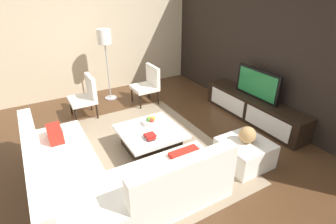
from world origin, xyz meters
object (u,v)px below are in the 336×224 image
(floor_lamp, at_px, (105,42))
(ottoman, at_px, (244,153))
(sectional_couch, at_px, (103,177))
(accent_chair_near, at_px, (86,94))
(media_console, at_px, (253,109))
(book_stack, at_px, (150,136))
(accent_chair_far, at_px, (148,83))
(fruit_bowl, at_px, (151,121))
(coffee_table, at_px, (151,139))
(decorative_ball, at_px, (247,135))
(television, at_px, (257,84))

(floor_lamp, distance_m, ottoman, 3.81)
(sectional_couch, bearing_deg, accent_chair_near, 170.12)
(accent_chair_near, height_order, ottoman, accent_chair_near)
(sectional_couch, height_order, accent_chair_near, accent_chair_near)
(media_console, xyz_separation_m, book_stack, (0.13, -2.42, 0.17))
(floor_lamp, bearing_deg, accent_chair_far, 47.29)
(media_console, height_order, accent_chair_far, accent_chair_far)
(floor_lamp, relative_size, ottoman, 2.35)
(sectional_couch, xyz_separation_m, fruit_bowl, (-0.79, 1.11, 0.16))
(accent_chair_near, distance_m, book_stack, 2.06)
(coffee_table, height_order, ottoman, ottoman)
(sectional_couch, bearing_deg, accent_chair_far, 142.28)
(decorative_ball, height_order, book_stack, decorative_ball)
(floor_lamp, height_order, ottoman, floor_lamp)
(sectional_couch, distance_m, decorative_ball, 2.17)
(media_console, xyz_separation_m, decorative_ball, (0.97, -1.20, 0.28))
(floor_lamp, distance_m, accent_chair_far, 1.32)
(sectional_couch, xyz_separation_m, accent_chair_far, (-2.37, 1.83, 0.21))
(television, relative_size, accent_chair_near, 1.18)
(decorative_ball, bearing_deg, coffee_table, -134.35)
(television, relative_size, decorative_ball, 4.03)
(ottoman, bearing_deg, sectional_couch, -102.43)
(accent_chair_near, bearing_deg, coffee_table, 14.92)
(sectional_couch, bearing_deg, book_stack, 113.46)
(coffee_table, xyz_separation_m, ottoman, (1.07, 1.10, -0.00))
(ottoman, xyz_separation_m, accent_chair_far, (-2.83, -0.27, 0.29))
(decorative_ball, bearing_deg, accent_chair_near, -149.42)
(sectional_couch, distance_m, accent_chair_near, 2.43)
(accent_chair_far, xyz_separation_m, book_stack, (1.98, -0.95, -0.07))
(accent_chair_near, bearing_deg, media_console, 53.53)
(television, relative_size, fruit_bowl, 3.67)
(media_console, bearing_deg, decorative_ball, -50.99)
(fruit_bowl, xyz_separation_m, decorative_ball, (1.25, 1.00, 0.09))
(floor_lamp, xyz_separation_m, ottoman, (3.49, 0.99, -1.18))
(media_console, height_order, fruit_bowl, fruit_bowl)
(television, xyz_separation_m, accent_chair_far, (-1.86, -1.47, -0.30))
(ottoman, bearing_deg, television, 129.00)
(television, bearing_deg, media_console, -90.00)
(television, xyz_separation_m, ottoman, (0.97, -1.20, -0.59))
(accent_chair_near, relative_size, floor_lamp, 0.53)
(book_stack, bearing_deg, decorative_ball, 55.19)
(media_console, relative_size, television, 2.29)
(coffee_table, relative_size, ottoman, 1.41)
(sectional_couch, distance_m, fruit_bowl, 1.37)
(floor_lamp, bearing_deg, media_console, 40.98)
(fruit_bowl, bearing_deg, accent_chair_near, -156.71)
(television, xyz_separation_m, accent_chair_near, (-1.88, -2.89, -0.30))
(accent_chair_far, relative_size, book_stack, 4.40)
(coffee_table, bearing_deg, media_console, 87.51)
(coffee_table, bearing_deg, accent_chair_near, -161.70)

